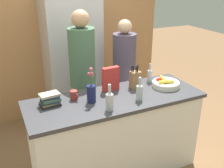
# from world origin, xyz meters

# --- Properties ---
(ground_plane) EXTENTS (14.00, 14.00, 0.00)m
(ground_plane) POSITION_xyz_m (0.00, 0.00, 0.00)
(ground_plane) COLOR brown
(kitchen_island) EXTENTS (1.88, 0.69, 0.94)m
(kitchen_island) POSITION_xyz_m (0.00, 0.00, 0.47)
(kitchen_island) COLOR silver
(kitchen_island) RESTS_ON ground_plane
(back_wall_wood) EXTENTS (3.08, 0.12, 2.60)m
(back_wall_wood) POSITION_xyz_m (0.00, 1.72, 1.30)
(back_wall_wood) COLOR #AD7A4C
(back_wall_wood) RESTS_ON ground_plane
(refrigerator) EXTENTS (0.76, 0.62, 1.89)m
(refrigerator) POSITION_xyz_m (-0.05, 1.36, 0.95)
(refrigerator) COLOR #B7B7BC
(refrigerator) RESTS_ON ground_plane
(fruit_bowl) EXTENTS (0.31, 0.31, 0.11)m
(fruit_bowl) POSITION_xyz_m (0.64, 0.01, 0.98)
(fruit_bowl) COLOR silver
(fruit_bowl) RESTS_ON kitchen_island
(knife_block) EXTENTS (0.11, 0.09, 0.28)m
(knife_block) POSITION_xyz_m (0.31, 0.13, 1.04)
(knife_block) COLOR olive
(knife_block) RESTS_ON kitchen_island
(flower_vase) EXTENTS (0.09, 0.09, 0.37)m
(flower_vase) POSITION_xyz_m (-0.26, 0.01, 1.05)
(flower_vase) COLOR #191E4C
(flower_vase) RESTS_ON kitchen_island
(cereal_box) EXTENTS (0.19, 0.07, 0.27)m
(cereal_box) POSITION_xyz_m (0.03, 0.19, 1.07)
(cereal_box) COLOR red
(cereal_box) RESTS_ON kitchen_island
(coffee_mug) EXTENTS (0.08, 0.11, 0.10)m
(coffee_mug) POSITION_xyz_m (-0.41, 0.14, 0.98)
(coffee_mug) COLOR #99332D
(coffee_mug) RESTS_ON kitchen_island
(book_stack) EXTENTS (0.21, 0.17, 0.12)m
(book_stack) POSITION_xyz_m (-0.66, 0.12, 1.00)
(book_stack) COLOR #232328
(book_stack) RESTS_ON kitchen_island
(bottle_oil) EXTENTS (0.06, 0.06, 0.23)m
(bottle_oil) POSITION_xyz_m (0.56, 0.22, 1.03)
(bottle_oil) COLOR #B2BCC1
(bottle_oil) RESTS_ON kitchen_island
(bottle_vinegar) EXTENTS (0.07, 0.07, 0.26)m
(bottle_vinegar) POSITION_xyz_m (-0.17, -0.22, 1.04)
(bottle_vinegar) COLOR #B2BCC1
(bottle_vinegar) RESTS_ON kitchen_island
(bottle_wine) EXTENTS (0.07, 0.07, 0.25)m
(bottle_wine) POSITION_xyz_m (0.20, -0.15, 1.03)
(bottle_wine) COLOR #B2BCC1
(bottle_wine) RESTS_ON kitchen_island
(person_at_sink) EXTENTS (0.31, 0.31, 1.77)m
(person_at_sink) POSITION_xyz_m (-0.14, 0.63, 1.01)
(person_at_sink) COLOR #383842
(person_at_sink) RESTS_ON ground_plane
(person_in_blue) EXTENTS (0.32, 0.32, 1.60)m
(person_in_blue) POSITION_xyz_m (0.51, 0.79, 0.90)
(person_in_blue) COLOR #383842
(person_in_blue) RESTS_ON ground_plane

